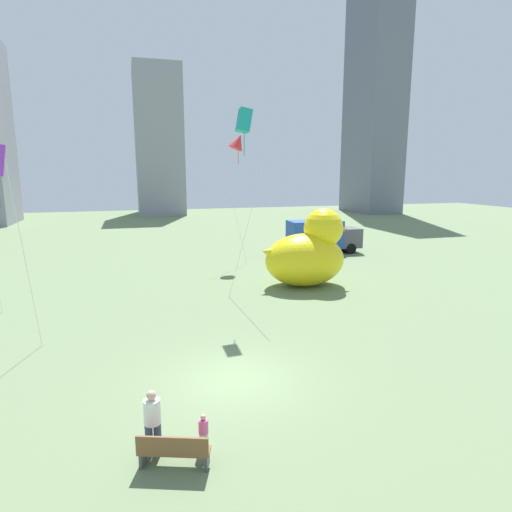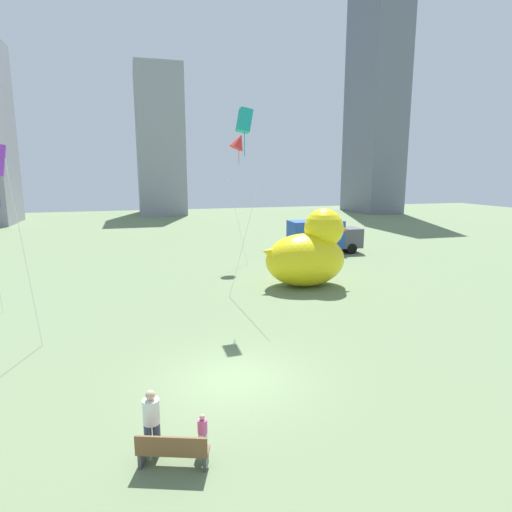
% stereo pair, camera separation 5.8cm
% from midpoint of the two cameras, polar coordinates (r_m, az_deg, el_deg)
% --- Properties ---
extents(ground_plane, '(140.00, 140.00, 0.00)m').
position_cam_midpoint_polar(ground_plane, '(15.37, -2.78, -15.90)').
color(ground_plane, '#697D55').
extents(park_bench, '(1.77, 1.00, 0.90)m').
position_cam_midpoint_polar(park_bench, '(11.40, -10.80, -23.81)').
color(park_bench, brown).
rests_on(park_bench, ground).
extents(person_adult, '(0.42, 0.42, 1.71)m').
position_cam_midpoint_polar(person_adult, '(11.72, -13.45, -20.16)').
color(person_adult, '#38476B').
rests_on(person_adult, ground).
extents(person_child, '(0.25, 0.25, 1.00)m').
position_cam_midpoint_polar(person_child, '(11.81, -6.90, -21.87)').
color(person_child, silver).
rests_on(person_child, ground).
extents(giant_inflatable_duck, '(5.76, 3.69, 4.77)m').
position_cam_midpoint_polar(giant_inflatable_duck, '(26.87, 6.96, 0.36)').
color(giant_inflatable_duck, yellow).
rests_on(giant_inflatable_duck, ground).
extents(box_truck, '(6.36, 2.53, 2.85)m').
position_cam_midpoint_polar(box_truck, '(38.14, 8.85, 2.56)').
color(box_truck, '#264CA5').
rests_on(box_truck, ground).
extents(city_skyline, '(86.99, 18.52, 41.58)m').
position_cam_midpoint_polar(city_skyline, '(69.81, -21.37, 18.34)').
color(city_skyline, slate).
rests_on(city_skyline, ground).
extents(kite_red, '(2.28, 2.11, 9.95)m').
position_cam_midpoint_polar(kite_red, '(33.86, -2.24, 14.80)').
color(kite_red, silver).
rests_on(kite_red, ground).
extents(kite_teal, '(2.23, 2.08, 10.06)m').
position_cam_midpoint_polar(kite_teal, '(22.23, -1.46, 17.27)').
color(kite_teal, silver).
rests_on(kite_teal, ground).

